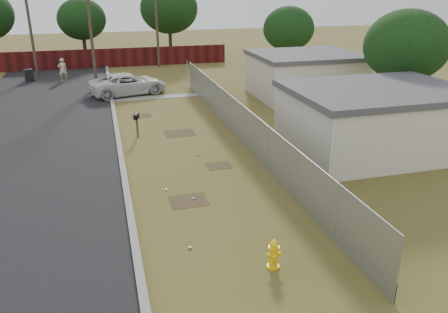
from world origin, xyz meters
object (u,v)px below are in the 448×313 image
object	(u,v)px
pedestrian	(63,70)
mailbox	(137,119)
fire_hydrant	(274,255)
pickup_truck	(128,84)
trash_bin	(29,75)

from	to	relation	value
pedestrian	mailbox	bearing A→B (deg)	90.30
fire_hydrant	pedestrian	size ratio (longest dim) A/B	0.48
mailbox	pedestrian	world-z (taller)	pedestrian
mailbox	pickup_truck	distance (m)	10.02
mailbox	trash_bin	world-z (taller)	mailbox
pickup_truck	pedestrian	world-z (taller)	pedestrian
mailbox	pedestrian	distance (m)	16.90
fire_hydrant	mailbox	xyz separation A→B (m)	(-2.71, 12.70, 0.60)
pedestrian	trash_bin	world-z (taller)	pedestrian
pickup_truck	trash_bin	distance (m)	10.34
trash_bin	pickup_truck	bearing A→B (deg)	-41.84
pedestrian	trash_bin	bearing A→B (deg)	-29.31
fire_hydrant	pedestrian	world-z (taller)	pedestrian
mailbox	pedestrian	bearing A→B (deg)	106.06
fire_hydrant	trash_bin	size ratio (longest dim) A/B	0.89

